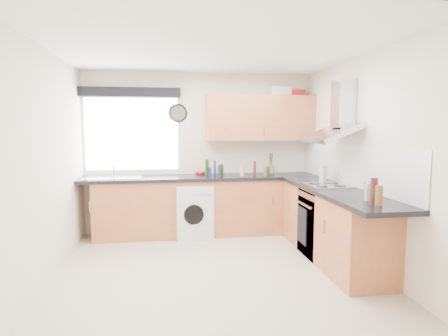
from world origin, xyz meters
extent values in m
plane|color=beige|center=(0.00, 0.00, 0.00)|extent=(3.60, 3.60, 0.00)
cube|color=white|center=(0.00, 0.00, 2.50)|extent=(3.60, 3.60, 0.02)
cube|color=silver|center=(0.00, 1.80, 1.25)|extent=(3.60, 0.02, 2.50)
cube|color=silver|center=(0.00, -1.80, 1.25)|extent=(3.60, 0.02, 2.50)
cube|color=silver|center=(-1.80, 0.00, 1.25)|extent=(0.02, 3.60, 2.50)
cube|color=silver|center=(1.80, 0.00, 1.25)|extent=(0.02, 3.60, 2.50)
cube|color=silver|center=(-1.05, 1.79, 1.55)|extent=(1.40, 0.02, 1.10)
cube|color=black|center=(-1.05, 1.70, 2.18)|extent=(1.50, 0.18, 0.14)
cube|color=white|center=(1.79, 0.30, 1.18)|extent=(0.01, 3.00, 0.54)
cube|color=#A25A34|center=(-0.10, 1.51, 0.43)|extent=(3.00, 0.58, 0.86)
cube|color=#A25A34|center=(1.50, 1.50, 0.43)|extent=(0.60, 0.60, 0.86)
cube|color=#A25A34|center=(1.51, 0.15, 0.43)|extent=(0.58, 2.10, 0.86)
cube|color=black|center=(0.00, 1.50, 0.89)|extent=(3.60, 0.62, 0.05)
cube|color=black|center=(1.50, 0.00, 0.89)|extent=(0.62, 2.42, 0.05)
cube|color=black|center=(1.50, 0.30, 0.42)|extent=(0.56, 0.58, 0.85)
cube|color=#B5BAC6|center=(1.50, 0.30, 0.92)|extent=(0.52, 0.52, 0.01)
cube|color=#A25A34|center=(0.95, 1.62, 1.80)|extent=(1.70, 0.35, 0.70)
cube|color=silver|center=(-0.15, 1.40, 0.40)|extent=(0.61, 0.59, 0.80)
cylinder|color=black|center=(-0.34, 1.78, 1.88)|extent=(0.29, 0.04, 0.29)
cube|color=silver|center=(1.27, 1.72, 2.22)|extent=(0.39, 0.31, 0.14)
cube|color=red|center=(1.57, 1.72, 2.20)|extent=(0.25, 0.22, 0.10)
cylinder|color=gray|center=(1.15, 1.70, 0.98)|extent=(0.11, 0.11, 0.14)
cylinder|color=silver|center=(1.60, 0.66, 1.02)|extent=(0.12, 0.12, 0.22)
cylinder|color=navy|center=(0.20, 1.48, 1.03)|extent=(0.04, 0.04, 0.24)
cylinder|color=#AFA095|center=(0.62, 1.41, 0.99)|extent=(0.07, 0.07, 0.16)
cylinder|color=#161E4B|center=(0.30, 1.44, 1.00)|extent=(0.05, 0.05, 0.19)
cylinder|color=brown|center=(0.27, 1.40, 1.00)|extent=(0.04, 0.04, 0.18)
cylinder|color=brown|center=(0.96, 1.35, 0.99)|extent=(0.05, 0.05, 0.15)
cylinder|color=#133714|center=(0.09, 1.55, 1.03)|extent=(0.06, 0.06, 0.25)
cylinder|color=#1D4619|center=(1.05, 1.53, 0.97)|extent=(0.07, 0.07, 0.13)
cylinder|color=maroon|center=(0.33, 1.69, 0.98)|extent=(0.07, 0.07, 0.13)
cylinder|color=#173513|center=(0.26, 1.40, 1.00)|extent=(0.06, 0.06, 0.17)
cylinder|color=maroon|center=(0.83, 1.48, 1.02)|extent=(0.04, 0.04, 0.23)
cylinder|color=navy|center=(0.13, 1.48, 0.98)|extent=(0.04, 0.04, 0.14)
cylinder|color=brown|center=(1.47, -0.92, 1.01)|extent=(0.07, 0.07, 0.19)
cylinder|color=#BCAEA0|center=(1.49, -0.68, 1.00)|extent=(0.06, 0.06, 0.18)
cylinder|color=#42171D|center=(1.46, -0.86, 1.04)|extent=(0.07, 0.07, 0.26)
cylinder|color=navy|center=(1.53, -0.60, 1.00)|extent=(0.07, 0.07, 0.18)
camera|label=1|loc=(-0.50, -4.17, 1.65)|focal=30.00mm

